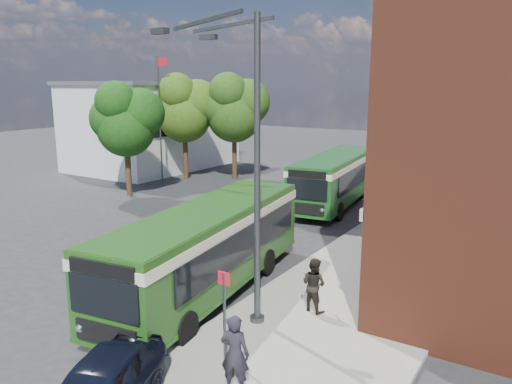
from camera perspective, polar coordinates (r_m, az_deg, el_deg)
The scene contains 14 objects.
ground at distance 19.95m, azimuth -9.61°, elevation -8.87°, with size 120.00×120.00×0.00m, color #272729.
pavement at distance 23.52m, azimuth 17.16°, elevation -5.75°, with size 6.00×48.00×0.15m, color gray.
kerb_line at distance 24.45m, azimuth 10.23°, elevation -4.88°, with size 0.12×48.00×0.01m, color beige.
white_building at distance 44.21m, azimuth -11.67°, elevation 7.55°, with size 9.40×13.40×7.30m.
flagpole at distance 36.69m, azimuth -10.89°, elevation 8.65°, with size 0.95×0.10×9.00m.
street_lamp at distance 14.25m, azimuth -1.10°, elevation 2.77°, with size 2.96×2.38×9.00m.
bus_stop_sign at distance 13.10m, azimuth -3.63°, elevation -13.25°, with size 0.35×0.08×2.52m.
bus_front at distance 17.19m, azimuth -5.52°, elevation -5.78°, with size 3.98×10.74×3.02m.
bus_rear at distance 30.00m, azimuth 9.17°, elevation 1.95°, with size 3.77×10.68×3.02m.
pedestrian_a at distance 12.01m, azimuth -2.43°, elevation -17.99°, with size 0.69×0.46×1.90m, color black.
pedestrian_b at distance 15.92m, azimuth 6.62°, elevation -10.47°, with size 0.83×0.65×1.71m, color black.
tree_left at distance 32.65m, azimuth -14.69°, elevation 8.09°, with size 4.34×4.12×7.32m.
tree_mid at distance 37.99m, azimuth -8.20°, elevation 9.52°, with size 4.69×4.46×7.92m.
tree_right at distance 37.48m, azimuth -2.49°, elevation 9.64°, with size 4.71×4.48×7.96m.
Camera 1 is at (12.59, -13.73, 7.16)m, focal length 35.00 mm.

